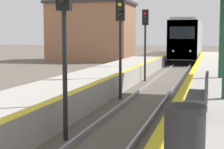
{
  "coord_description": "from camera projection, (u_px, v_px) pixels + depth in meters",
  "views": [
    {
      "loc": [
        2.47,
        -2.58,
        2.66
      ],
      "look_at": [
        -3.71,
        20.75,
        0.16
      ],
      "focal_mm": 60.0,
      "sensor_mm": 36.0,
      "label": 1
    }
  ],
  "objects": [
    {
      "name": "train",
      "position": [
        188.0,
        40.0,
        41.06
      ],
      "size": [
        2.68,
        18.0,
        4.33
      ],
      "color": "black",
      "rests_on": "ground"
    },
    {
      "name": "signal_near",
      "position": [
        64.0,
        25.0,
        9.26
      ],
      "size": [
        0.36,
        0.31,
        4.18
      ],
      "color": "black",
      "rests_on": "ground"
    },
    {
      "name": "signal_mid",
      "position": [
        120.0,
        29.0,
        15.53
      ],
      "size": [
        0.36,
        0.31,
        4.18
      ],
      "color": "black",
      "rests_on": "ground"
    },
    {
      "name": "signal_far",
      "position": [
        145.0,
        31.0,
        21.78
      ],
      "size": [
        0.36,
        0.31,
        4.18
      ],
      "color": "black",
      "rests_on": "ground"
    },
    {
      "name": "trash_bin",
      "position": [
        184.0,
        137.0,
        4.92
      ],
      "size": [
        0.57,
        0.57,
        0.84
      ],
      "color": "#262628",
      "rests_on": "platform_right"
    },
    {
      "name": "bench",
      "position": [
        201.0,
        94.0,
        8.13
      ],
      "size": [
        0.44,
        1.65,
        0.92
      ],
      "color": "#4C4C51",
      "rests_on": "platform_right"
    },
    {
      "name": "station_building",
      "position": [
        92.0,
        31.0,
        40.1
      ],
      "size": [
        8.86,
        6.18,
        6.27
      ],
      "color": "#9E6B4C",
      "rests_on": "ground"
    }
  ]
}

